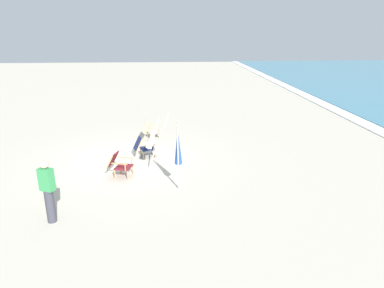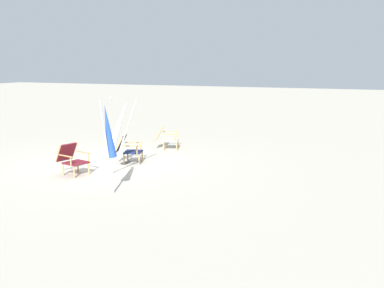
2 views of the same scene
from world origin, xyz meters
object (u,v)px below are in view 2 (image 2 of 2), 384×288
at_px(beach_chair_front_right, 71,158).
at_px(beach_chair_back_right, 166,137).
at_px(umbrella_furled_blue, 108,132).
at_px(umbrella_furled_white, 120,124).
at_px(beach_chair_far_center, 127,148).

bearing_deg(beach_chair_front_right, beach_chair_back_right, 168.32).
distance_m(umbrella_furled_blue, umbrella_furled_white, 1.85).
height_order(beach_chair_front_right, umbrella_furled_blue, umbrella_furled_blue).
bearing_deg(beach_chair_front_right, umbrella_furled_white, 112.98).
height_order(beach_chair_far_center, umbrella_furled_white, umbrella_furled_white).
distance_m(beach_chair_far_center, beach_chair_front_right, 1.81).
relative_size(beach_chair_front_right, umbrella_furled_white, 0.44).
relative_size(beach_chair_far_center, umbrella_furled_white, 0.44).
relative_size(beach_chair_back_right, beach_chair_front_right, 1.04).
xyz_separation_m(beach_chair_back_right, beach_chair_far_center, (2.25, -0.14, 0.00)).
bearing_deg(umbrella_furled_blue, beach_chair_back_right, -168.08).
relative_size(beach_chair_back_right, umbrella_furled_blue, 0.43).
height_order(beach_chair_back_right, beach_chair_front_right, beach_chair_front_right).
height_order(beach_chair_far_center, umbrella_furled_blue, umbrella_furled_blue).
relative_size(beach_chair_front_right, umbrella_furled_blue, 0.41).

